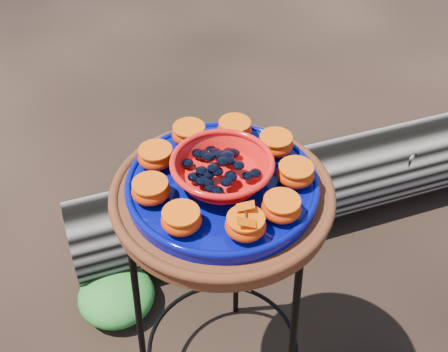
% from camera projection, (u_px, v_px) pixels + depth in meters
% --- Properties ---
extents(plant_stand, '(0.44, 0.44, 0.70)m').
position_uv_depth(plant_stand, '(223.00, 303.00, 1.38)').
color(plant_stand, black).
rests_on(plant_stand, ground).
extents(terracotta_saucer, '(0.44, 0.44, 0.04)m').
position_uv_depth(terracotta_saucer, '(222.00, 197.00, 1.13)').
color(terracotta_saucer, '#431F12').
rests_on(terracotta_saucer, plant_stand).
extents(cobalt_plate, '(0.38, 0.38, 0.03)m').
position_uv_depth(cobalt_plate, '(222.00, 186.00, 1.11)').
color(cobalt_plate, '#01104A').
rests_on(cobalt_plate, terracotta_saucer).
extents(red_bowl, '(0.19, 0.19, 0.05)m').
position_uv_depth(red_bowl, '(222.00, 171.00, 1.09)').
color(red_bowl, red).
rests_on(red_bowl, cobalt_plate).
extents(glass_gems, '(0.15, 0.15, 0.03)m').
position_uv_depth(glass_gems, '(222.00, 156.00, 1.06)').
color(glass_gems, black).
rests_on(glass_gems, red_bowl).
extents(orange_half_0, '(0.07, 0.07, 0.04)m').
position_uv_depth(orange_half_0, '(246.00, 226.00, 0.99)').
color(orange_half_0, '#B60400').
rests_on(orange_half_0, cobalt_plate).
extents(orange_half_1, '(0.07, 0.07, 0.04)m').
position_uv_depth(orange_half_1, '(281.00, 208.00, 1.02)').
color(orange_half_1, '#B60400').
rests_on(orange_half_1, cobalt_plate).
extents(orange_half_2, '(0.07, 0.07, 0.04)m').
position_uv_depth(orange_half_2, '(295.00, 174.00, 1.09)').
color(orange_half_2, '#B60400').
rests_on(orange_half_2, cobalt_plate).
extents(orange_half_3, '(0.07, 0.07, 0.04)m').
position_uv_depth(orange_half_3, '(276.00, 144.00, 1.16)').
color(orange_half_3, '#B60400').
rests_on(orange_half_3, cobalt_plate).
extents(orange_half_4, '(0.07, 0.07, 0.04)m').
position_uv_depth(orange_half_4, '(235.00, 130.00, 1.19)').
color(orange_half_4, '#B60400').
rests_on(orange_half_4, cobalt_plate).
extents(orange_half_5, '(0.07, 0.07, 0.04)m').
position_uv_depth(orange_half_5, '(189.00, 134.00, 1.18)').
color(orange_half_5, '#B60400').
rests_on(orange_half_5, cobalt_plate).
extents(orange_half_6, '(0.07, 0.07, 0.04)m').
position_uv_depth(orange_half_6, '(156.00, 157.00, 1.13)').
color(orange_half_6, '#B60400').
rests_on(orange_half_6, cobalt_plate).
extents(orange_half_7, '(0.07, 0.07, 0.04)m').
position_uv_depth(orange_half_7, '(151.00, 191.00, 1.06)').
color(orange_half_7, '#B60400').
rests_on(orange_half_7, cobalt_plate).
extents(orange_half_8, '(0.07, 0.07, 0.04)m').
position_uv_depth(orange_half_8, '(181.00, 220.00, 1.00)').
color(orange_half_8, '#B60400').
rests_on(orange_half_8, cobalt_plate).
extents(butterfly, '(0.08, 0.06, 0.01)m').
position_uv_depth(butterfly, '(246.00, 215.00, 0.97)').
color(butterfly, '#CC4000').
rests_on(butterfly, orange_half_0).
extents(driftwood_log, '(1.49, 1.09, 0.28)m').
position_uv_depth(driftwood_log, '(285.00, 191.00, 1.98)').
color(driftwood_log, black).
rests_on(driftwood_log, ground).
extents(foliage_left, '(0.24, 0.24, 0.12)m').
position_uv_depth(foliage_left, '(116.00, 295.00, 1.75)').
color(foliage_left, '#156B1D').
rests_on(foliage_left, ground).
extents(foliage_back, '(0.36, 0.36, 0.18)m').
position_uv_depth(foliage_back, '(194.00, 223.00, 1.93)').
color(foliage_back, '#156B1D').
rests_on(foliage_back, ground).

